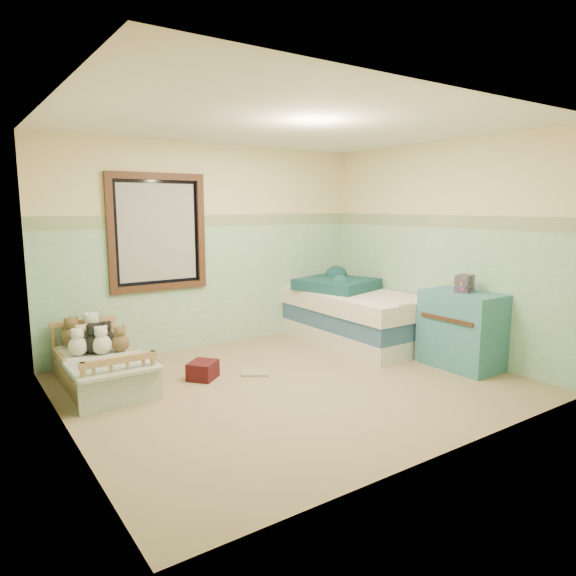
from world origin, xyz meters
TOP-DOWN VIEW (x-y plane):
  - floor at (0.00, 0.00)m, footprint 4.20×3.60m
  - ceiling at (0.00, 0.00)m, footprint 4.20×3.60m
  - wall_back at (0.00, 1.80)m, footprint 4.20×0.04m
  - wall_front at (0.00, -1.80)m, footprint 4.20×0.04m
  - wall_left at (-2.10, 0.00)m, footprint 0.04×3.60m
  - wall_right at (2.10, 0.00)m, footprint 0.04×3.60m
  - wainscot_mint at (0.00, 1.79)m, footprint 4.20×0.01m
  - border_strip at (0.00, 1.79)m, footprint 4.20×0.01m
  - window_frame at (-0.70, 1.76)m, footprint 1.16×0.06m
  - window_blinds at (-0.70, 1.77)m, footprint 0.92×0.01m
  - toddler_bed_frame at (-1.60, 1.05)m, footprint 0.67×1.34m
  - toddler_mattress at (-1.60, 1.05)m, footprint 0.61×1.29m
  - patchwork_quilt at (-1.60, 0.63)m, footprint 0.73×0.67m
  - plush_bed_brown at (-1.75, 1.55)m, footprint 0.22×0.22m
  - plush_bed_white at (-1.55, 1.55)m, footprint 0.24×0.24m
  - plush_bed_tan at (-1.70, 1.33)m, footprint 0.19×0.19m
  - plush_bed_dark at (-1.47, 1.33)m, footprint 0.19×0.19m
  - plush_floor_cream at (-1.73, 0.77)m, footprint 0.24×0.24m
  - plush_floor_tan at (-1.69, 0.77)m, footprint 0.21×0.21m
  - twin_bed_frame at (1.55, 0.86)m, footprint 0.99×1.98m
  - twin_boxspring at (1.55, 0.86)m, footprint 0.99×1.98m
  - twin_mattress at (1.55, 0.86)m, footprint 1.03×2.02m
  - teal_blanket at (1.50, 1.16)m, footprint 1.06×1.09m
  - dresser at (1.83, -0.58)m, footprint 0.52×0.83m
  - book_stack at (1.83, -0.58)m, footprint 0.22×0.19m
  - red_pillow at (-0.69, 0.65)m, footprint 0.38×0.38m
  - floor_book at (-0.17, 0.48)m, footprint 0.35×0.33m
  - extra_plush_0 at (-1.38, 1.10)m, footprint 0.18×0.18m
  - extra_plush_1 at (-1.56, 1.12)m, footprint 0.20×0.20m
  - extra_plush_2 at (-1.59, 1.26)m, footprint 0.20×0.20m
  - extra_plush_3 at (-1.62, 1.18)m, footprint 0.21×0.21m
  - extra_plush_4 at (-1.77, 1.20)m, footprint 0.19×0.19m

SIDE VIEW (x-z plane):
  - floor at x=0.00m, z-range -0.02..0.00m
  - floor_book at x=-0.17m, z-range 0.00..0.03m
  - toddler_bed_frame at x=-1.60m, z-range 0.00..0.17m
  - red_pillow at x=-0.69m, z-range 0.00..0.18m
  - plush_floor_tan at x=-1.69m, z-range 0.00..0.21m
  - twin_bed_frame at x=1.55m, z-range 0.00..0.22m
  - plush_floor_cream at x=-1.73m, z-range 0.00..0.24m
  - toddler_mattress at x=-1.60m, z-range 0.17..0.29m
  - patchwork_quilt at x=-1.60m, z-range 0.29..0.32m
  - twin_boxspring at x=1.55m, z-range 0.22..0.44m
  - extra_plush_0 at x=-1.38m, z-range 0.29..0.47m
  - plush_bed_tan at x=-1.70m, z-range 0.29..0.48m
  - extra_plush_4 at x=-1.77m, z-range 0.29..0.48m
  - plush_bed_dark at x=-1.47m, z-range 0.29..0.49m
  - extra_plush_1 at x=-1.56m, z-range 0.29..0.49m
  - extra_plush_2 at x=-1.59m, z-range 0.29..0.49m
  - extra_plush_3 at x=-1.62m, z-range 0.29..0.50m
  - plush_bed_brown at x=-1.75m, z-range 0.29..0.51m
  - plush_bed_white at x=-1.55m, z-range 0.29..0.53m
  - dresser at x=1.83m, z-range 0.00..0.83m
  - twin_mattress at x=1.55m, z-range 0.44..0.66m
  - teal_blanket at x=1.50m, z-range 0.66..0.80m
  - wainscot_mint at x=0.00m, z-range 0.00..1.50m
  - book_stack at x=1.83m, z-range 0.83..1.02m
  - wall_back at x=0.00m, z-range 0.00..2.50m
  - wall_front at x=0.00m, z-range 0.00..2.50m
  - wall_left at x=-2.10m, z-range 0.00..2.50m
  - wall_right at x=2.10m, z-range 0.00..2.50m
  - window_blinds at x=-0.70m, z-range 0.89..2.01m
  - window_frame at x=-0.70m, z-range 0.77..2.13m
  - border_strip at x=0.00m, z-range 1.50..1.65m
  - ceiling at x=0.00m, z-range 2.50..2.52m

